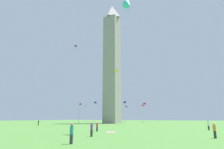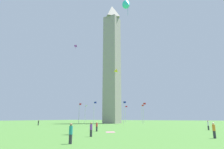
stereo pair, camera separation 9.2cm
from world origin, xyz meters
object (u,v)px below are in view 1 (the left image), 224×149
kite_yellow_delta (115,71)px  kite_cyan_delta (128,5)px  flagpole_ne (142,113)px  person_purple_shirt (92,130)px  flagpole_e (126,113)px  person_white_shirt (208,125)px  flagpole_se (104,113)px  person_teal_shirt (72,134)px  flagpole_w (94,112)px  person_black_shirt (38,123)px  person_red_shirt (97,127)px  kite_purple_diamond (76,46)px  picnic_blanket_near_first_person (111,132)px  flagpole_nw (124,112)px  person_orange_shirt (215,130)px  obelisk_monument (112,61)px  flagpole_n (144,112)px  flagpole_sw (79,112)px  flagpole_s (85,113)px

kite_yellow_delta → kite_cyan_delta: bearing=-60.2°
flagpole_ne → person_purple_shirt: size_ratio=4.82×
flagpole_e → person_white_shirt: flagpole_e is taller
flagpole_se → person_teal_shirt: flagpole_se is taller
flagpole_w → person_purple_shirt: (25.22, -38.89, -3.65)m
person_black_shirt → flagpole_e: bearing=8.7°
kite_cyan_delta → flagpole_w: bearing=130.7°
flagpole_ne → person_red_shirt: 55.59m
kite_purple_diamond → picnic_blanket_near_first_person: 52.96m
flagpole_nw → flagpole_e: bearing=112.5°
flagpole_ne → person_orange_shirt: flagpole_ne is taller
flagpole_w → person_red_shirt: size_ratio=5.14×
flagpole_nw → kite_yellow_delta: (-5.01, 3.49, 16.22)m
flagpole_nw → picnic_blanket_near_first_person: size_ratio=4.56×
kite_yellow_delta → picnic_blanket_near_first_person: (18.65, -38.41, -20.71)m
obelisk_monument → picnic_blanket_near_first_person: bearing=-62.2°
flagpole_nw → person_red_shirt: (10.86, -34.65, -3.70)m
picnic_blanket_near_first_person → flagpole_w: bearing=127.3°
flagpole_w → person_black_shirt: 19.15m
flagpole_n → flagpole_sw: size_ratio=1.00×
person_white_shirt → flagpole_e: bearing=-39.9°
person_teal_shirt → picnic_blanket_near_first_person: bearing=-35.8°
flagpole_n → flagpole_se: size_ratio=1.00×
flagpole_e → flagpole_n: bearing=-45.0°
person_teal_shirt → flagpole_s: bearing=-15.9°
flagpole_n → kite_cyan_delta: size_ratio=2.74×
flagpole_s → person_orange_shirt: bearing=-42.5°
kite_cyan_delta → picnic_blanket_near_first_person: 21.56m
obelisk_monument → kite_cyan_delta: bearing=-59.1°
flagpole_sw → flagpole_nw: size_ratio=1.00×
flagpole_s → person_purple_shirt: size_ratio=4.82×
flagpole_nw → person_red_shirt: bearing=-72.6°
obelisk_monument → picnic_blanket_near_first_person: obelisk_monument is taller
person_red_shirt → person_teal_shirt: size_ratio=0.90×
flagpole_s → person_orange_shirt: 71.18m
flagpole_n → person_white_shirt: flagpole_n is taller
flagpole_ne → flagpole_sw: size_ratio=1.00×
flagpole_e → obelisk_monument: bearing=-90.2°
flagpole_ne → kite_cyan_delta: bearing=-72.5°
flagpole_n → person_orange_shirt: flagpole_n is taller
flagpole_nw → person_red_shirt: size_ratio=5.14×
flagpole_n → flagpole_nw: (-4.09, -9.87, 0.00)m
obelisk_monument → flagpole_e: obelisk_monument is taller
flagpole_sw → flagpole_w: size_ratio=1.00×
person_teal_shirt → picnic_blanket_near_first_person: size_ratio=0.98×
person_teal_shirt → kite_purple_diamond: bearing=-11.5°
flagpole_s → person_teal_shirt: flagpole_s is taller
obelisk_monument → flagpole_se: 26.89m
flagpole_sw → person_teal_shirt: flagpole_sw is taller
flagpole_se → kite_yellow_delta: 27.28m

